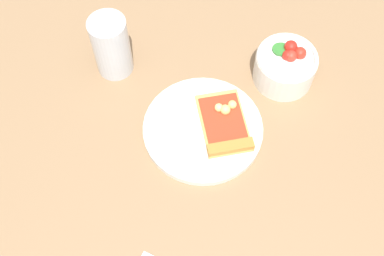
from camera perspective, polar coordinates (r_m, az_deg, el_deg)
ground_plane at (r=0.88m, az=1.76°, el=-1.31°), size 2.40×2.40×0.00m
plate at (r=0.88m, az=1.31°, el=-0.12°), size 0.22×0.22×0.01m
pizza_slice_main at (r=0.87m, az=3.97°, el=0.25°), size 0.14×0.15×0.03m
salad_bowl at (r=0.94m, az=11.07°, el=7.28°), size 0.12×0.12×0.08m
soda_glass at (r=0.93m, az=-9.59°, el=9.53°), size 0.07×0.07×0.13m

